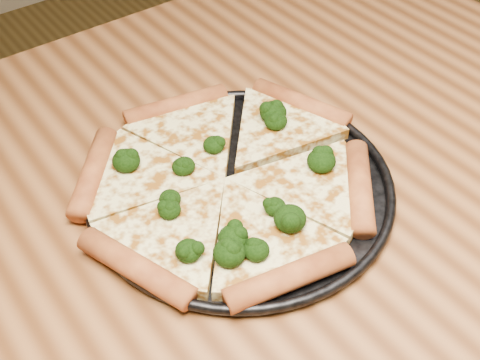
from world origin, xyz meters
TOP-DOWN VIEW (x-y plane):
  - dining_table at (0.00, 0.00)m, footprint 1.20×0.90m
  - pizza_pan at (0.03, 0.03)m, footprint 0.35×0.35m
  - pizza at (0.02, 0.04)m, footprint 0.37×0.34m
  - broccoli_florets at (0.01, 0.02)m, footprint 0.23×0.22m

SIDE VIEW (x-z plane):
  - dining_table at x=0.00m, z-range 0.28..1.03m
  - pizza_pan at x=0.03m, z-range 0.75..0.77m
  - pizza at x=0.02m, z-range 0.75..0.78m
  - broccoli_florets at x=0.01m, z-range 0.77..0.79m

